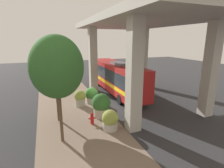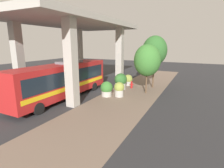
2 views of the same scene
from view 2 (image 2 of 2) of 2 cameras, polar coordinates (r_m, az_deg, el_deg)
The scene contains 11 objects.
ground_plane at distance 20.56m, azimuth -2.26°, elevation -2.84°, with size 80.00×80.00×0.00m, color #2D2D30.
sidewalk_strip at distance 19.35m, azimuth 5.57°, elevation -3.89°, with size 6.00×40.00×0.02m.
overpass at distance 22.06m, azimuth -12.02°, elevation 17.02°, with size 9.40×18.45×8.38m.
bus at distance 18.74m, azimuth -15.76°, elevation 1.62°, with size 2.72×12.37×3.82m.
fire_hydrant at distance 22.64m, azimuth 6.40°, elevation -0.21°, with size 0.54×0.26×0.93m.
planter_front at distance 21.98m, azimuth 2.86°, elevation 0.93°, with size 1.57×1.57×2.02m.
planter_middle at distance 18.84m, azimuth 2.37°, elevation -1.70°, with size 1.10×1.10×1.61m.
planter_back at distance 18.97m, azimuth -1.78°, elevation -1.66°, with size 1.33×1.33×1.64m.
planter_extra at distance 24.11m, azimuth 5.30°, elevation 1.28°, with size 1.18×1.18×1.50m.
street_tree_near at distance 19.92m, azimuth 11.44°, elevation 7.57°, with size 2.96×2.96×5.60m.
street_tree_far at distance 22.90m, azimuth 13.74°, elevation 10.52°, with size 3.07×3.07×6.62m.
Camera 2 is at (-9.55, 17.33, 5.60)m, focal length 28.00 mm.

